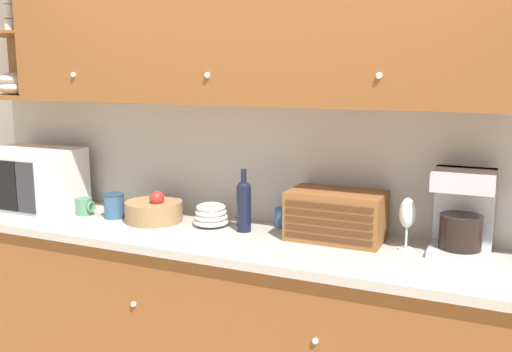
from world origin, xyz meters
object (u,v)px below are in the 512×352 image
object	(u,v)px
microwave	(28,178)
wine_glass	(407,215)
mug_blue_second	(283,218)
bread_box	(336,216)
wine_bottle	(244,203)
coffee_maker	(463,211)
storage_canister	(114,206)
bowl_stack_on_counter	(211,215)
mug	(84,206)
fruit_basket	(154,211)

from	to	relation	value
microwave	wine_glass	xyz separation A→B (m)	(2.10, 0.09, -0.01)
mug_blue_second	wine_glass	xyz separation A→B (m)	(0.63, -0.12, 0.11)
bread_box	wine_glass	size ratio (longest dim) A/B	1.88
microwave	wine_glass	distance (m)	2.10
wine_bottle	coffee_maker	xyz separation A→B (m)	(0.99, 0.08, 0.04)
storage_canister	wine_glass	xyz separation A→B (m)	(1.51, 0.08, 0.09)
bread_box	mug_blue_second	bearing A→B (deg)	161.24
bowl_stack_on_counter	wine_bottle	distance (m)	0.21
mug	wine_glass	size ratio (longest dim) A/B	0.45
storage_canister	wine_glass	bearing A→B (deg)	3.19
bowl_stack_on_counter	wine_bottle	xyz separation A→B (m)	(0.19, -0.02, 0.08)
wine_bottle	mug_blue_second	xyz separation A→B (m)	(0.14, 0.15, -0.09)
mug	wine_glass	bearing A→B (deg)	3.20
storage_canister	fruit_basket	size ratio (longest dim) A/B	0.44
microwave	coffee_maker	distance (m)	2.33
mug_blue_second	coffee_maker	xyz separation A→B (m)	(0.85, -0.07, 0.13)
fruit_basket	mug_blue_second	world-z (taller)	fruit_basket
mug_blue_second	wine_glass	bearing A→B (deg)	-11.12
bread_box	coffee_maker	distance (m)	0.55
fruit_basket	bowl_stack_on_counter	bearing A→B (deg)	7.48
microwave	coffee_maker	bearing A→B (deg)	3.59
storage_canister	bowl_stack_on_counter	distance (m)	0.55
bowl_stack_on_counter	bread_box	size ratio (longest dim) A/B	0.42
fruit_basket	wine_bottle	size ratio (longest dim) A/B	0.97
mug	storage_canister	world-z (taller)	storage_canister
wine_bottle	mug	bearing A→B (deg)	-176.08
microwave	mug	distance (m)	0.42
microwave	fruit_basket	world-z (taller)	microwave
microwave	storage_canister	bearing A→B (deg)	0.81
bread_box	coffee_maker	world-z (taller)	coffee_maker
fruit_basket	bowl_stack_on_counter	world-z (taller)	fruit_basket
storage_canister	bowl_stack_on_counter	xyz separation A→B (m)	(0.55, 0.07, -0.01)
bowl_stack_on_counter	bread_box	distance (m)	0.64
storage_canister	bread_box	bearing A→B (deg)	5.02
fruit_basket	bread_box	size ratio (longest dim) A/B	0.68
wine_bottle	mug_blue_second	world-z (taller)	wine_bottle
mug	fruit_basket	world-z (taller)	fruit_basket
mug	coffee_maker	xyz separation A→B (m)	(1.92, 0.15, 0.14)
microwave	mug	bearing A→B (deg)	-0.37
wine_bottle	coffee_maker	world-z (taller)	coffee_maker
mug	coffee_maker	world-z (taller)	coffee_maker
mug	wine_glass	distance (m)	1.71
storage_canister	wine_bottle	world-z (taller)	wine_bottle
wine_bottle	wine_glass	bearing A→B (deg)	2.32
bowl_stack_on_counter	mug_blue_second	distance (m)	0.36
wine_bottle	bread_box	size ratio (longest dim) A/B	0.71
bowl_stack_on_counter	microwave	bearing A→B (deg)	-176.04
mug_blue_second	bowl_stack_on_counter	bearing A→B (deg)	-157.90
fruit_basket	bread_box	bearing A→B (deg)	4.50
mug_blue_second	coffee_maker	world-z (taller)	coffee_maker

